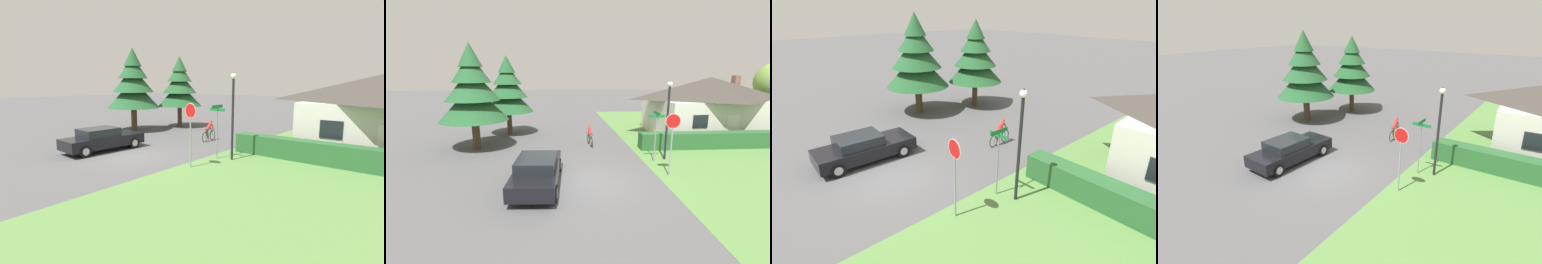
{
  "view_description": "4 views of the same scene",
  "coord_description": "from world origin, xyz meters",
  "views": [
    {
      "loc": [
        12.69,
        -9.89,
        3.93
      ],
      "look_at": [
        0.81,
        4.42,
        0.83
      ],
      "focal_mm": 28.0,
      "sensor_mm": 36.0,
      "label": 1
    },
    {
      "loc": [
        -1.12,
        -10.68,
        4.73
      ],
      "look_at": [
        -0.08,
        4.74,
        1.26
      ],
      "focal_mm": 24.0,
      "sensor_mm": 36.0,
      "label": 2
    },
    {
      "loc": [
        10.77,
        -5.0,
        6.91
      ],
      "look_at": [
        0.29,
        4.11,
        1.1
      ],
      "focal_mm": 28.0,
      "sensor_mm": 36.0,
      "label": 3
    },
    {
      "loc": [
        9.02,
        -10.3,
        7.09
      ],
      "look_at": [
        -0.53,
        3.11,
        1.09
      ],
      "focal_mm": 28.0,
      "sensor_mm": 36.0,
      "label": 4
    }
  ],
  "objects": [
    {
      "name": "ground_plane",
      "position": [
        0.0,
        0.0,
        0.0
      ],
      "size": [
        140.0,
        140.0,
        0.0
      ],
      "primitive_type": "plane",
      "color": "#515154"
    },
    {
      "name": "stop_sign",
      "position": [
        3.98,
        0.49,
        2.1
      ],
      "size": [
        0.69,
        0.09,
        3.0
      ],
      "rotation": [
        0.0,
        0.0,
        3.04
      ],
      "color": "gray",
      "rests_on": "ground"
    },
    {
      "name": "street_lamp",
      "position": [
        4.73,
        2.89,
        2.73
      ],
      "size": [
        0.28,
        0.28,
        4.43
      ],
      "color": "black",
      "rests_on": "ground"
    },
    {
      "name": "sedan_left_lane",
      "position": [
        -2.17,
        -0.13,
        0.67
      ],
      "size": [
        2.03,
        4.7,
        1.35
      ],
      "rotation": [
        0.0,
        0.0,
        1.52
      ],
      "color": "black",
      "rests_on": "ground"
    },
    {
      "name": "cyclist",
      "position": [
        0.83,
        6.19,
        0.68
      ],
      "size": [
        0.44,
        1.68,
        1.41
      ],
      "rotation": [
        0.0,
        0.0,
        1.67
      ],
      "color": "black",
      "rests_on": "ground"
    },
    {
      "name": "street_name_sign",
      "position": [
        4.0,
        2.59,
        1.93
      ],
      "size": [
        0.9,
        0.9,
        2.8
      ],
      "color": "gray",
      "rests_on": "ground"
    },
    {
      "name": "conifer_tall_far",
      "position": [
        -5.27,
        10.03,
        3.51
      ],
      "size": [
        3.89,
        3.89,
        6.19
      ],
      "color": "#4C3823",
      "rests_on": "ground"
    },
    {
      "name": "conifer_tall_near",
      "position": [
        -6.63,
        5.92,
        3.71
      ],
      "size": [
        4.24,
        4.24,
        6.67
      ],
      "color": "#4C3823",
      "rests_on": "ground"
    }
  ]
}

